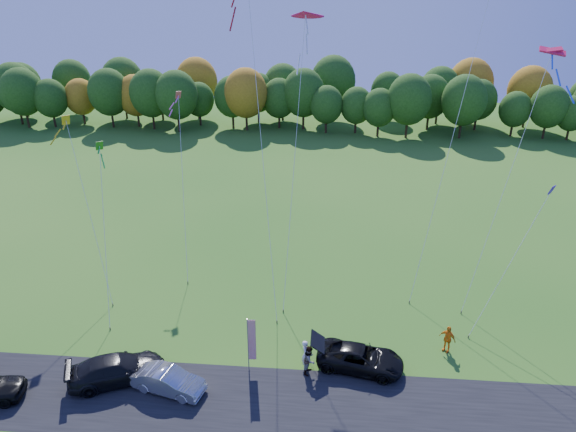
# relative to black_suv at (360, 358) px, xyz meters

# --- Properties ---
(ground) EXTENTS (160.00, 160.00, 0.00)m
(ground) POSITION_rel_black_suv_xyz_m (-4.93, 0.49, -0.72)
(ground) COLOR #266119
(asphalt_strip) EXTENTS (90.00, 6.00, 0.01)m
(asphalt_strip) POSITION_rel_black_suv_xyz_m (-4.93, -3.51, -0.71)
(asphalt_strip) COLOR black
(asphalt_strip) RESTS_ON ground
(tree_line) EXTENTS (116.00, 12.00, 10.00)m
(tree_line) POSITION_rel_black_suv_xyz_m (-4.93, 55.49, -0.72)
(tree_line) COLOR #1E4711
(tree_line) RESTS_ON ground
(black_suv) EXTENTS (5.53, 3.32, 1.44)m
(black_suv) POSITION_rel_black_suv_xyz_m (0.00, 0.00, 0.00)
(black_suv) COLOR black
(black_suv) RESTS_ON ground
(silver_sedan) EXTENTS (4.43, 2.44, 1.39)m
(silver_sedan) POSITION_rel_black_suv_xyz_m (-10.93, -2.87, -0.03)
(silver_sedan) COLOR #AFAEB3
(silver_sedan) RESTS_ON ground
(dark_truck_a) EXTENTS (5.91, 4.25, 1.59)m
(dark_truck_a) POSITION_rel_black_suv_xyz_m (-14.18, -2.29, 0.08)
(dark_truck_a) COLOR black
(dark_truck_a) RESTS_ON ground
(person_tailgate_a) EXTENTS (0.46, 0.70, 1.92)m
(person_tailgate_a) POSITION_rel_black_suv_xyz_m (-3.28, -0.24, 0.24)
(person_tailgate_a) COLOR silver
(person_tailgate_a) RESTS_ON ground
(person_tailgate_b) EXTENTS (0.92, 1.06, 1.86)m
(person_tailgate_b) POSITION_rel_black_suv_xyz_m (-3.02, -0.65, 0.21)
(person_tailgate_b) COLOR gray
(person_tailgate_b) RESTS_ON ground
(person_east) EXTENTS (1.13, 1.00, 1.83)m
(person_east) POSITION_rel_black_suv_xyz_m (5.51, 2.09, 0.20)
(person_east) COLOR orange
(person_east) RESTS_ON ground
(feather_flag) EXTENTS (0.50, 0.11, 3.74)m
(feather_flag) POSITION_rel_black_suv_xyz_m (-6.47, -0.81, 1.56)
(feather_flag) COLOR #999999
(feather_flag) RESTS_ON ground
(kite_delta_blue) EXTENTS (4.45, 10.87, 24.24)m
(kite_delta_blue) POSITION_rel_black_suv_xyz_m (-7.03, 9.07, 11.07)
(kite_delta_blue) COLOR #4C3F33
(kite_delta_blue) RESTS_ON ground
(kite_parafoil_orange) EXTENTS (8.68, 13.02, 29.00)m
(kite_parafoil_orange) POSITION_rel_black_suv_xyz_m (7.28, 13.47, 13.56)
(kite_parafoil_orange) COLOR #4C3F33
(kite_parafoil_orange) RESTS_ON ground
(kite_delta_red) EXTENTS (2.56, 10.45, 20.74)m
(kite_delta_red) POSITION_rel_black_suv_xyz_m (-4.73, 10.52, 10.02)
(kite_delta_red) COLOR #4C3F33
(kite_delta_red) RESTS_ON ground
(kite_parafoil_rainbow) EXTENTS (6.53, 6.15, 17.86)m
(kite_parafoil_rainbow) POSITION_rel_black_suv_xyz_m (9.81, 9.08, 8.08)
(kite_parafoil_rainbow) COLOR #4C3F33
(kite_parafoil_rainbow) RESTS_ON ground
(kite_diamond_yellow) EXTENTS (4.56, 5.89, 13.01)m
(kite_diamond_yellow) POSITION_rel_black_suv_xyz_m (-19.51, 7.73, 5.54)
(kite_diamond_yellow) COLOR #4C3F33
(kite_diamond_yellow) RESTS_ON ground
(kite_diamond_green) EXTENTS (2.48, 7.09, 11.55)m
(kite_diamond_green) POSITION_rel_black_suv_xyz_m (-17.54, 5.59, 4.84)
(kite_diamond_green) COLOR #4C3F33
(kite_diamond_green) RESTS_ON ground
(kite_diamond_pink) EXTENTS (2.43, 8.49, 13.64)m
(kite_diamond_pink) POSITION_rel_black_suv_xyz_m (-13.88, 12.55, 5.92)
(kite_diamond_pink) COLOR #4C3F33
(kite_diamond_pink) RESTS_ON ground
(kite_diamond_blue_low) EXTENTS (5.10, 3.68, 9.98)m
(kite_diamond_blue_low) POSITION_rel_black_suv_xyz_m (9.53, 5.09, 4.05)
(kite_diamond_blue_low) COLOR #4C3F33
(kite_diamond_blue_low) RESTS_ON ground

